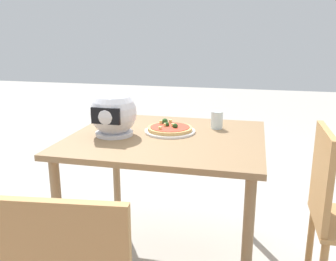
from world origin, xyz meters
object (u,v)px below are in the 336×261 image
(pizza, at_px, (169,128))
(drinking_glass, at_px, (217,120))
(motorcycle_helmet, at_px, (113,114))
(dining_table, at_px, (167,152))

(pizza, xyz_separation_m, drinking_glass, (-0.26, -0.14, 0.03))
(pizza, xyz_separation_m, motorcycle_helmet, (0.28, 0.13, 0.10))
(drinking_glass, bearing_deg, pizza, 29.37)
(dining_table, distance_m, pizza, 0.14)
(dining_table, bearing_deg, pizza, -85.61)
(motorcycle_helmet, bearing_deg, drinking_glass, -152.85)
(dining_table, relative_size, drinking_glass, 10.19)
(drinking_glass, bearing_deg, motorcycle_helmet, 27.15)
(motorcycle_helmet, distance_m, drinking_glass, 0.61)
(drinking_glass, bearing_deg, dining_table, 41.64)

